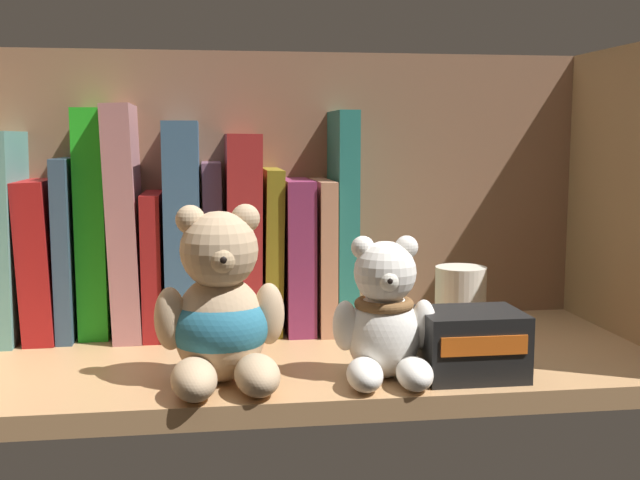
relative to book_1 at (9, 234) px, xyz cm
name	(u,v)px	position (x,y,z in cm)	size (l,w,h in cm)	color
shelf_board	(293,362)	(28.80, -11.46, -11.77)	(69.85, 29.31, 2.00)	tan
shelf_back_panel	(278,196)	(28.80, 3.80, 3.43)	(72.25, 1.20, 32.41)	#875E44
book_1	(9,234)	(0.00, 0.00, 0.00)	(3.08, 14.02, 21.55)	slate
book_2	(44,257)	(3.44, 0.00, -2.51)	(3.06, 12.89, 16.53)	maroon
book_3	(70,246)	(6.16, 0.00, -1.38)	(1.64, 12.19, 18.80)	#2F475C
book_4	(95,222)	(8.86, 0.00, 1.16)	(3.01, 9.46, 23.87)	green
book_5	(127,220)	(12.17, 0.00, 1.35)	(2.88, 13.76, 24.25)	#A86D6D
book_6	(155,261)	(14.98, 0.00, -3.20)	(1.99, 13.45, 15.14)	maroon
book_7	(184,227)	(18.14, 0.00, 0.51)	(3.59, 14.25, 22.56)	#345675
book_8	(213,246)	(21.30, 0.00, -1.63)	(1.99, 9.93, 18.29)	#6B4457
book_9	(242,232)	(24.46, 0.00, -0.14)	(3.59, 13.46, 21.28)	maroon
book_10	(270,248)	(27.56, 0.00, -2.00)	(1.87, 12.48, 17.55)	olive
book_11	(296,253)	(30.36, 0.00, -2.57)	(2.98, 13.51, 16.41)	#7E2A53
book_12	(320,252)	(33.11, 0.00, -2.60)	(1.79, 14.20, 16.35)	tan
book_13	(341,219)	(35.48, 0.00, 1.10)	(2.20, 11.06, 23.75)	#227168
teddy_bear_larger	(220,314)	(21.66, -20.05, -4.75)	(11.25, 11.82, 15.33)	tan
teddy_bear_smaller	(385,319)	(35.76, -21.02, -5.42)	(9.19, 9.38, 12.53)	white
pillar_candle	(460,301)	(47.04, -7.38, -7.07)	(5.37, 5.37, 7.40)	silver
small_product_box	(471,344)	(43.44, -21.22, -7.85)	(8.84, 7.04, 5.85)	black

